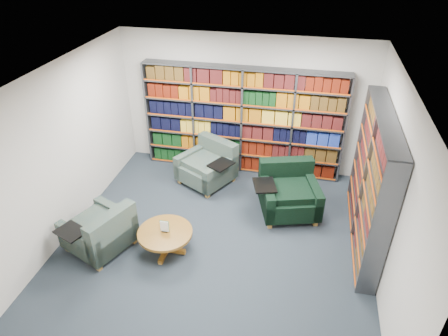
% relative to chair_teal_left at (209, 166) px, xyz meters
% --- Properties ---
extents(room_shell, '(5.02, 5.02, 2.82)m').
position_rel_chair_teal_left_xyz_m(room_shell, '(0.55, -1.73, 1.06)').
color(room_shell, black).
rests_on(room_shell, ground).
extents(bookshelf_back, '(4.00, 0.28, 2.20)m').
position_rel_chair_teal_left_xyz_m(bookshelf_back, '(0.55, 0.61, 0.76)').
color(bookshelf_back, '#47494F').
rests_on(bookshelf_back, ground).
extents(bookshelf_right, '(0.28, 2.50, 2.20)m').
position_rel_chair_teal_left_xyz_m(bookshelf_right, '(2.89, -1.13, 0.76)').
color(bookshelf_right, '#47494F').
rests_on(bookshelf_right, ground).
extents(chair_teal_left, '(1.26, 1.26, 0.84)m').
position_rel_chair_teal_left_xyz_m(chair_teal_left, '(0.00, 0.00, 0.00)').
color(chair_teal_left, '#0A2739').
rests_on(chair_teal_left, ground).
extents(chair_green_right, '(1.29, 1.22, 0.89)m').
position_rel_chair_teal_left_xyz_m(chair_green_right, '(1.62, -0.63, 0.02)').
color(chair_green_right, black).
rests_on(chair_green_right, ground).
extents(chair_teal_front, '(1.17, 1.21, 0.82)m').
position_rel_chair_teal_left_xyz_m(chair_teal_front, '(-1.17, -2.32, -0.01)').
color(chair_teal_front, '#0A2739').
rests_on(chair_teal_front, ground).
extents(coffee_table, '(0.86, 0.86, 0.61)m').
position_rel_chair_teal_left_xyz_m(coffee_table, '(-0.18, -2.16, -0.02)').
color(coffee_table, brown).
rests_on(coffee_table, ground).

